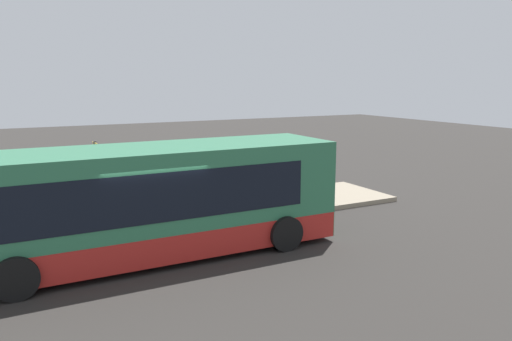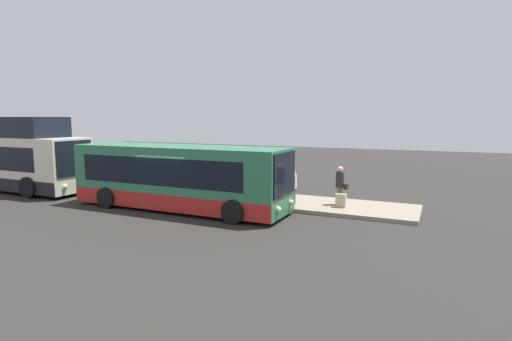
{
  "view_description": "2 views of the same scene",
  "coord_description": "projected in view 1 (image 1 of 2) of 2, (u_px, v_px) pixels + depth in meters",
  "views": [
    {
      "loc": [
        -3.23,
        -12.01,
        4.52
      ],
      "look_at": [
        3.57,
        0.79,
        1.87
      ],
      "focal_mm": 35.0,
      "sensor_mm": 36.0,
      "label": 1
    },
    {
      "loc": [
        10.63,
        -14.35,
        4.07
      ],
      "look_at": [
        3.57,
        0.79,
        1.87
      ],
      "focal_mm": 28.0,
      "sensor_mm": 36.0,
      "label": 2
    }
  ],
  "objects": [
    {
      "name": "platform",
      "position": [
        118.0,
        224.0,
        15.52
      ],
      "size": [
        20.0,
        3.23,
        0.17
      ],
      "color": "gray",
      "rests_on": "ground"
    },
    {
      "name": "suitcase",
      "position": [
        307.0,
        192.0,
        18.22
      ],
      "size": [
        0.44,
        0.26,
        0.83
      ],
      "color": "beige",
      "rests_on": "platform"
    },
    {
      "name": "passenger_waiting",
      "position": [
        295.0,
        173.0,
        18.48
      ],
      "size": [
        0.59,
        0.43,
        1.74
      ],
      "rotation": [
        0.0,
        0.0,
        -1.72
      ],
      "color": "#6B604C",
      "rests_on": "platform"
    },
    {
      "name": "passenger_boarding",
      "position": [
        179.0,
        184.0,
        16.44
      ],
      "size": [
        0.64,
        0.63,
        1.78
      ],
      "rotation": [
        0.0,
        0.0,
        -0.81
      ],
      "color": "#4C476B",
      "rests_on": "platform"
    },
    {
      "name": "sign_post",
      "position": [
        96.0,
        169.0,
        16.09
      ],
      "size": [
        0.1,
        0.66,
        2.41
      ],
      "color": "#4C4C51",
      "rests_on": "platform"
    },
    {
      "name": "passenger_with_bags",
      "position": [
        258.0,
        184.0,
        16.9
      ],
      "size": [
        0.52,
        0.35,
        1.6
      ],
      "rotation": [
        0.0,
        0.0,
        1.62
      ],
      "color": "#2D2D33",
      "rests_on": "platform"
    },
    {
      "name": "bus_lead",
      "position": [
        143.0,
        204.0,
        12.65
      ],
      "size": [
        10.2,
        2.85,
        2.84
      ],
      "color": "#2D704C",
      "rests_on": "ground"
    },
    {
      "name": "ground",
      "position": [
        147.0,
        259.0,
        12.74
      ],
      "size": [
        80.0,
        80.0,
        0.0
      ],
      "primitive_type": "plane",
      "color": "#2B2826"
    }
  ]
}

